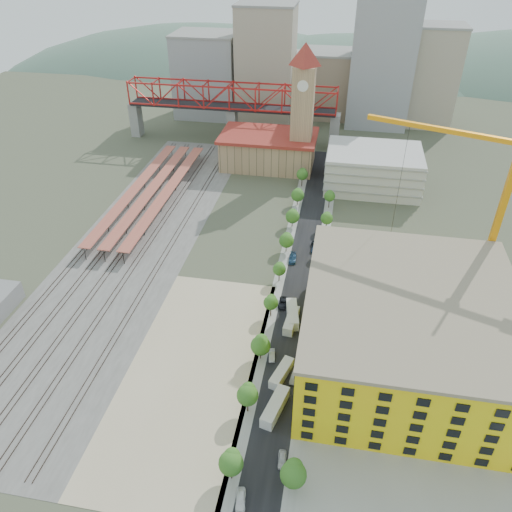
% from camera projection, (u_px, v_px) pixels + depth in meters
% --- Properties ---
extents(ground, '(400.00, 400.00, 0.00)m').
position_uv_depth(ground, '(238.00, 287.00, 136.09)').
color(ground, '#474C38').
rests_on(ground, ground).
extents(ballast_strip, '(36.00, 165.00, 0.06)m').
position_uv_depth(ballast_strip, '(137.00, 241.00, 155.68)').
color(ballast_strip, '#605E59').
rests_on(ballast_strip, ground).
extents(dirt_lot, '(28.00, 67.00, 0.06)m').
position_uv_depth(dirt_lot, '(191.00, 371.00, 111.03)').
color(dirt_lot, tan).
rests_on(dirt_lot, ground).
extents(street_asphalt, '(12.00, 170.00, 0.06)m').
position_uv_depth(street_asphalt, '(302.00, 263.00, 145.91)').
color(street_asphalt, black).
rests_on(street_asphalt, ground).
extents(sidewalk_west, '(3.00, 170.00, 0.04)m').
position_uv_depth(sidewalk_west, '(284.00, 261.00, 146.73)').
color(sidewalk_west, gray).
rests_on(sidewalk_west, ground).
extents(sidewalk_east, '(3.00, 170.00, 0.04)m').
position_uv_depth(sidewalk_east, '(321.00, 265.00, 145.09)').
color(sidewalk_east, gray).
rests_on(sidewalk_east, ground).
extents(construction_pad, '(50.00, 90.00, 0.06)m').
position_uv_depth(construction_pad, '(414.00, 362.00, 113.10)').
color(construction_pad, gray).
rests_on(construction_pad, ground).
extents(rail_tracks, '(26.56, 160.00, 0.18)m').
position_uv_depth(rail_tracks, '(132.00, 240.00, 155.88)').
color(rail_tracks, '#382B23').
rests_on(rail_tracks, ground).
extents(platform_canopies, '(16.00, 80.00, 4.12)m').
position_uv_depth(platform_canopies, '(152.00, 189.00, 176.59)').
color(platform_canopies, '#B05D43').
rests_on(platform_canopies, ground).
extents(station_hall, '(38.00, 24.00, 13.10)m').
position_uv_depth(station_hall, '(268.00, 150.00, 199.85)').
color(station_hall, tan).
rests_on(station_hall, ground).
extents(clock_tower, '(12.00, 12.00, 52.00)m').
position_uv_depth(clock_tower, '(303.00, 98.00, 183.92)').
color(clock_tower, tan).
rests_on(clock_tower, ground).
extents(parking_garage, '(34.00, 26.00, 14.00)m').
position_uv_depth(parking_garage, '(373.00, 169.00, 183.79)').
color(parking_garage, silver).
rests_on(parking_garage, ground).
extents(truss_bridge, '(94.00, 9.60, 25.60)m').
position_uv_depth(truss_bridge, '(232.00, 99.00, 214.70)').
color(truss_bridge, gray).
rests_on(truss_bridge, ground).
extents(construction_building, '(44.60, 50.60, 18.80)m').
position_uv_depth(construction_building, '(407.00, 330.00, 108.28)').
color(construction_building, yellow).
rests_on(construction_building, ground).
extents(street_trees, '(15.40, 124.40, 8.00)m').
position_uv_depth(street_trees, '(299.00, 283.00, 137.78)').
color(street_trees, '#27671F').
rests_on(street_trees, ground).
extents(skyline, '(133.00, 46.00, 60.00)m').
position_uv_depth(skyline, '(315.00, 72.00, 238.03)').
color(skyline, '#9EA0A3').
rests_on(skyline, ground).
extents(distant_hills, '(647.00, 264.00, 227.00)m').
position_uv_depth(distant_hills, '(368.00, 173.00, 385.67)').
color(distant_hills, '#4C6B59').
rests_on(distant_hills, ground).
extents(tower_crane, '(44.89, 18.23, 50.53)m').
position_uv_depth(tower_crane, '(492.00, 190.00, 115.70)').
color(tower_crane, orange).
rests_on(tower_crane, ground).
extents(site_trailer_a, '(4.95, 10.22, 2.71)m').
position_uv_depth(site_trailer_a, '(275.00, 407.00, 101.14)').
color(site_trailer_a, silver).
rests_on(site_trailer_a, ground).
extents(site_trailer_b, '(4.70, 8.87, 2.35)m').
position_uv_depth(site_trailer_b, '(282.00, 373.00, 108.92)').
color(site_trailer_b, silver).
rests_on(site_trailer_b, ground).
extents(site_trailer_c, '(3.23, 9.26, 2.48)m').
position_uv_depth(site_trailer_c, '(291.00, 321.00, 122.97)').
color(site_trailer_c, silver).
rests_on(site_trailer_c, ground).
extents(site_trailer_d, '(4.34, 10.07, 2.67)m').
position_uv_depth(site_trailer_d, '(292.00, 314.00, 124.86)').
color(site_trailer_d, silver).
rests_on(site_trailer_d, ground).
extents(car_0, '(2.41, 4.57, 1.48)m').
position_uv_depth(car_0, '(241.00, 500.00, 85.68)').
color(car_0, white).
rests_on(car_0, ground).
extents(car_1, '(2.03, 4.18, 1.32)m').
position_uv_depth(car_1, '(272.00, 355.00, 114.04)').
color(car_1, '#ABACB1').
rests_on(car_1, ground).
extents(car_2, '(2.36, 4.97, 1.37)m').
position_uv_depth(car_2, '(283.00, 303.00, 129.55)').
color(car_2, black).
rests_on(car_2, ground).
extents(car_3, '(2.33, 5.30, 1.52)m').
position_uv_depth(car_3, '(293.00, 259.00, 146.35)').
color(car_3, navy).
rests_on(car_3, ground).
extents(car_4, '(1.93, 4.07, 1.34)m').
position_uv_depth(car_4, '(282.00, 460.00, 92.06)').
color(car_4, '#BDBDBD').
rests_on(car_4, ground).
extents(car_5, '(2.24, 4.72, 1.49)m').
position_uv_depth(car_5, '(295.00, 377.00, 108.63)').
color(car_5, gray).
rests_on(car_5, ground).
extents(car_6, '(2.76, 5.00, 1.33)m').
position_uv_depth(car_6, '(315.00, 246.00, 152.11)').
color(car_6, black).
rests_on(car_6, ground).
extents(car_7, '(2.27, 4.98, 1.41)m').
position_uv_depth(car_7, '(315.00, 248.00, 150.94)').
color(car_7, '#1A2D4E').
rests_on(car_7, ground).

